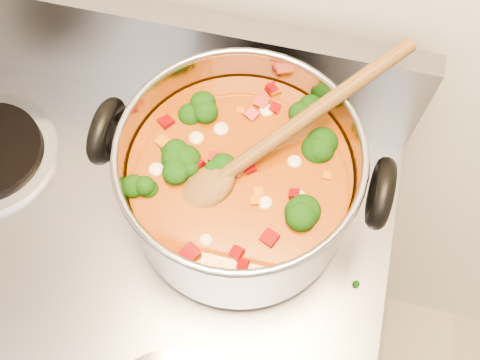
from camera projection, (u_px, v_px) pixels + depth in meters
The scene contains 4 objects.
electric_range at pixel (138, 344), 1.05m from camera, with size 0.73×0.66×1.08m.
stockpot at pixel (239, 182), 0.61m from camera, with size 0.32×0.26×0.16m.
wooden_spoon at pixel (257, 152), 0.57m from camera, with size 0.23×0.23×0.10m.
cooktop_crumbs at pixel (169, 139), 0.72m from camera, with size 0.22×0.32×0.01m.
Camera 1 is at (0.22, 1.05, 1.55)m, focal length 40.00 mm.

